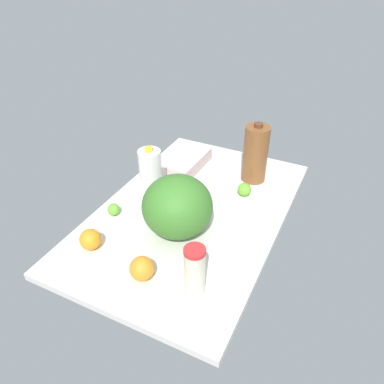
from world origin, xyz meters
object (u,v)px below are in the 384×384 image
(lime_near_front, at_px, (114,209))
(chocolate_milk_jug, at_px, (255,154))
(watermelon, at_px, (177,206))
(orange_loose, at_px, (90,239))
(milk_jug, at_px, (151,173))
(tumbler_cup, at_px, (195,271))
(lime_beside_bowl, at_px, (244,190))
(orange_far_back, at_px, (142,269))
(egg_carton, at_px, (190,163))

(lime_near_front, bearing_deg, chocolate_milk_jug, 140.18)
(watermelon, bearing_deg, orange_loose, -47.09)
(milk_jug, xyz_separation_m, chocolate_milk_jug, (-0.33, 0.38, 0.03))
(lime_near_front, relative_size, orange_loose, 0.64)
(tumbler_cup, distance_m, lime_beside_bowl, 0.61)
(milk_jug, bearing_deg, lime_near_front, -18.04)
(lime_beside_bowl, bearing_deg, orange_loose, -34.77)
(tumbler_cup, distance_m, lime_near_front, 0.55)
(orange_loose, bearing_deg, lime_beside_bowl, 145.23)
(milk_jug, height_order, lime_beside_bowl, milk_jug)
(watermelon, height_order, orange_far_back, watermelon)
(milk_jug, relative_size, tumbler_cup, 1.28)
(milk_jug, xyz_separation_m, lime_near_front, (0.20, -0.07, -0.09))
(chocolate_milk_jug, distance_m, lime_beside_bowl, 0.19)
(tumbler_cup, bearing_deg, watermelon, -141.95)
(tumbler_cup, relative_size, orange_far_back, 2.17)
(tumbler_cup, xyz_separation_m, chocolate_milk_jug, (-0.76, -0.05, 0.04))
(chocolate_milk_jug, distance_m, orange_loose, 0.85)
(watermelon, distance_m, orange_far_back, 0.29)
(egg_carton, bearing_deg, milk_jug, -10.41)
(watermelon, relative_size, orange_far_back, 3.17)
(orange_loose, height_order, orange_far_back, orange_far_back)
(orange_loose, relative_size, orange_far_back, 0.94)
(watermelon, distance_m, lime_near_front, 0.31)
(tumbler_cup, bearing_deg, orange_far_back, -81.67)
(chocolate_milk_jug, relative_size, lime_beside_bowl, 4.78)
(tumbler_cup, xyz_separation_m, lime_near_front, (-0.22, -0.49, -0.07))
(milk_jug, xyz_separation_m, lime_beside_bowl, (-0.18, 0.39, -0.08))
(watermelon, bearing_deg, lime_near_front, -84.75)
(milk_jug, distance_m, egg_carton, 0.30)
(milk_jug, bearing_deg, egg_carton, 167.88)
(milk_jug, height_order, orange_loose, milk_jug)
(egg_carton, height_order, lime_beside_bowl, egg_carton)
(tumbler_cup, bearing_deg, milk_jug, -135.06)
(orange_loose, bearing_deg, lime_near_front, -168.04)
(tumbler_cup, xyz_separation_m, orange_loose, (-0.02, -0.45, -0.05))
(watermelon, xyz_separation_m, chocolate_milk_jug, (-0.51, 0.15, 0.02))
(egg_carton, bearing_deg, orange_loose, -5.08)
(egg_carton, bearing_deg, watermelon, 22.34)
(tumbler_cup, xyz_separation_m, lime_beside_bowl, (-0.61, -0.04, -0.07))
(lime_beside_bowl, bearing_deg, tumbler_cup, 3.62)
(lime_beside_bowl, bearing_deg, chocolate_milk_jug, -177.05)
(watermelon, bearing_deg, tumbler_cup, 38.05)
(watermelon, relative_size, lime_beside_bowl, 4.50)
(chocolate_milk_jug, xyz_separation_m, lime_beside_bowl, (0.15, 0.01, -0.11))
(orange_loose, bearing_deg, orange_far_back, 80.60)
(chocolate_milk_jug, bearing_deg, lime_near_front, -39.82)
(milk_jug, relative_size, egg_carton, 0.84)
(milk_jug, distance_m, lime_near_front, 0.23)
(watermelon, bearing_deg, lime_beside_bowl, 156.14)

